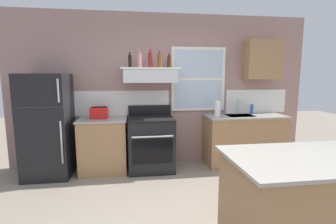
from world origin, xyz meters
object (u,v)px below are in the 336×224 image
object	(u,v)px
bottle_balsamic_dark	(130,61)
bottle_rose_pink	(140,61)
bottle_amber_wine	(159,61)
kitchen_island	(305,205)
bottle_brown_stout	(169,62)
dish_soap_bottle	(252,109)
toaster	(99,112)
paper_towel_roll	(218,108)
bottle_red_label_wine	(150,60)
stove_range	(151,143)
refrigerator	(48,126)

from	to	relation	value
bottle_balsamic_dark	bottle_rose_pink	distance (m)	0.17
bottle_amber_wine	kitchen_island	distance (m)	2.88
bottle_brown_stout	dish_soap_bottle	xyz separation A→B (m)	(1.55, -0.01, -0.85)
bottle_rose_pink	kitchen_island	distance (m)	3.05
toaster	bottle_rose_pink	distance (m)	1.09
bottle_balsamic_dark	paper_towel_roll	world-z (taller)	bottle_balsamic_dark
bottle_balsamic_dark	bottle_rose_pink	world-z (taller)	bottle_rose_pink
bottle_brown_stout	bottle_red_label_wine	bearing A→B (deg)	-162.03
dish_soap_bottle	toaster	bearing A→B (deg)	-178.31
bottle_amber_wine	bottle_brown_stout	xyz separation A→B (m)	(0.17, 0.09, -0.02)
stove_range	bottle_rose_pink	bearing A→B (deg)	147.65
dish_soap_bottle	bottle_balsamic_dark	bearing A→B (deg)	-177.71
bottle_red_label_wine	bottle_balsamic_dark	bearing A→B (deg)	179.16
refrigerator	bottle_red_label_wine	world-z (taller)	bottle_red_label_wine
bottle_balsamic_dark	bottle_amber_wine	size ratio (longest dim) A/B	0.90
bottle_balsamic_dark	toaster	bearing A→B (deg)	179.17
refrigerator	bottle_amber_wine	size ratio (longest dim) A/B	5.89
bottle_brown_stout	paper_towel_roll	world-z (taller)	bottle_brown_stout
stove_range	bottle_red_label_wine	world-z (taller)	bottle_red_label_wine
refrigerator	bottle_balsamic_dark	distance (m)	1.68
toaster	bottle_brown_stout	xyz separation A→B (m)	(1.18, 0.09, 0.84)
dish_soap_bottle	stove_range	bearing A→B (deg)	-175.82
refrigerator	bottle_brown_stout	distance (m)	2.24
bottle_rose_pink	kitchen_island	size ratio (longest dim) A/B	0.20
bottle_rose_pink	bottle_amber_wine	distance (m)	0.33
bottle_balsamic_dark	kitchen_island	xyz separation A→B (m)	(1.55, -2.26, -1.39)
stove_range	paper_towel_roll	world-z (taller)	paper_towel_roll
bottle_balsamic_dark	paper_towel_roll	size ratio (longest dim) A/B	0.92
refrigerator	toaster	bearing A→B (deg)	5.70
refrigerator	bottle_red_label_wine	xyz separation A→B (m)	(1.66, 0.07, 1.05)
kitchen_island	paper_towel_roll	bearing A→B (deg)	91.02
kitchen_island	bottle_balsamic_dark	bearing A→B (deg)	124.48
paper_towel_roll	kitchen_island	world-z (taller)	paper_towel_roll
toaster	stove_range	world-z (taller)	toaster
bottle_rose_pink	toaster	bearing A→B (deg)	-175.65
stove_range	kitchen_island	distance (m)	2.53
bottle_red_label_wine	bottle_amber_wine	bearing A→B (deg)	7.45
refrigerator	dish_soap_bottle	bearing A→B (deg)	2.60
stove_range	paper_towel_roll	xyz separation A→B (m)	(1.18, 0.04, 0.58)
bottle_rose_pink	paper_towel_roll	bearing A→B (deg)	-3.00
refrigerator	bottle_amber_wine	xyz separation A→B (m)	(1.81, 0.09, 1.04)
stove_range	bottle_balsamic_dark	bearing A→B (deg)	171.51
bottle_rose_pink	bottle_amber_wine	size ratio (longest dim) A/B	1.00
toaster	refrigerator	bearing A→B (deg)	-174.30
stove_range	bottle_red_label_wine	distance (m)	1.41
refrigerator	kitchen_island	size ratio (longest dim) A/B	1.17
refrigerator	bottle_brown_stout	xyz separation A→B (m)	(1.98, 0.17, 1.02)
kitchen_island	refrigerator	bearing A→B (deg)	142.71
bottle_balsamic_dark	dish_soap_bottle	bearing A→B (deg)	2.29
paper_towel_roll	toaster	bearing A→B (deg)	179.46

